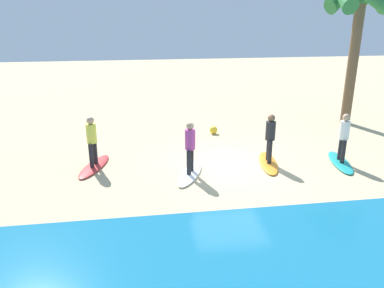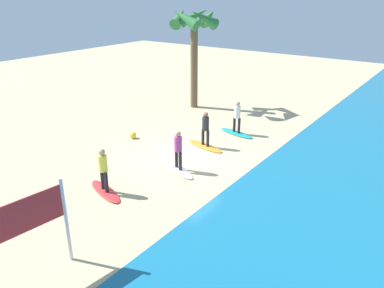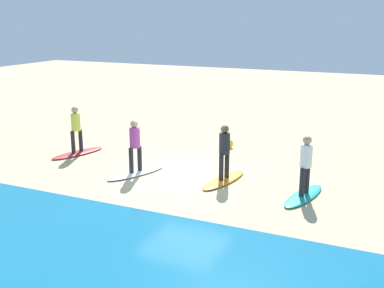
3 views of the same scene
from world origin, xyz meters
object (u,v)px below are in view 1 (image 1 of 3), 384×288
Objects in this scene: surfer_white at (190,144)px; palm_tree at (360,11)px; surfer_teal at (344,134)px; surfer_orange at (270,135)px; surfboard_red at (94,166)px; surfboard_teal at (340,162)px; surfboard_white at (190,174)px; beach_ball at (214,130)px; surfboard_orange at (268,163)px; surfer_red at (92,138)px.

palm_tree is (-7.92, -4.83, 3.87)m from surfer_white.
palm_tree reaches higher than surfer_white.
surfer_teal is 6.64m from palm_tree.
surfer_orange is 0.78× the size of surfboard_red.
surfboard_teal is 5.26m from surfer_white.
surfboard_teal is 8.25m from surfboard_red.
surfboard_white is 3.22m from surfboard_red.
beach_ball is (-1.59, -4.09, -0.87)m from surfer_white.
surfer_red is at bearing -84.31° from surfboard_orange.
surfboard_teal is 1.00× the size of surfboard_white.
surfer_white is 0.78× the size of surfboard_red.
surfboard_white is at bearing 2.14° from surfer_teal.
surfer_white is (5.16, 0.19, 0.99)m from surfboard_teal.
surfer_orange is 0.78× the size of surfboard_white.
surfer_teal is 2.45m from surfer_orange.
surfboard_teal is at bearing 101.91° from surfboard_red.
surfboard_red is at bearing -7.13° from surfer_red.
surfer_white is (5.16, 0.19, 0.00)m from surfer_teal.
beach_ball reaches higher than surfboard_white.
surfer_teal is at bearing 173.96° from surfer_red.
surfer_red is (-0.00, 0.00, 0.99)m from surfboard_red.
surfer_white is at bearing 88.70° from surfboard_red.
surfer_teal is 1.00× the size of surfer_white.
surfer_teal is 5.17m from surfer_white.
surfer_teal is at bearing -177.86° from surfer_white.
surfboard_teal is 7.26m from palm_tree.
beach_ball is at bearing -151.04° from surfboard_orange.
surfer_teal is 5.36m from beach_ball.
surfer_teal and surfer_red have the same top height.
surfer_orange is 2.95m from surfboard_white.
palm_tree reaches higher than surfboard_teal.
palm_tree is (-2.76, -4.64, 4.86)m from surfboard_teal.
surfer_orange is (0.00, 0.00, 0.99)m from surfboard_orange.
surfer_white reaches higher than beach_ball.
surfboard_white is 0.34× the size of palm_tree.
surfer_teal reaches higher than surfboard_red.
surfboard_white is 6.44× the size of beach_ball.
palm_tree is (-5.19, -4.33, 4.86)m from surfboard_orange.
surfer_orange reaches higher than beach_ball.
beach_ball is at bearing -178.06° from surfboard_white.
surfer_red is (3.04, -1.06, 0.99)m from surfboard_white.
surfer_white is at bearing 160.76° from surfer_red.
palm_tree is 7.95m from beach_ball.
surfer_white is at bearing -68.39° from surfboard_orange.
surfboard_white is at bearing -75.74° from surfboard_teal.
surfboard_teal and surfboard_red have the same top height.
palm_tree is at bearing -120.76° from surfer_teal.
surfer_teal is 0.78× the size of surfboard_orange.
beach_ball is (1.15, -3.59, -0.87)m from surfer_orange.
surfer_orange is 5.89m from surfboard_red.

